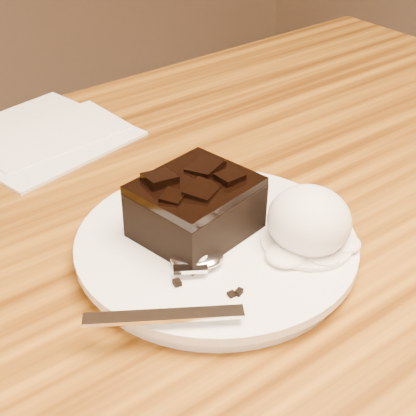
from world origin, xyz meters
TOP-DOWN VIEW (x-y plane):
  - plate at (0.05, 0.05)m, footprint 0.21×0.21m
  - brownie at (0.05, 0.07)m, footprint 0.09×0.08m
  - ice_cream_scoop at (0.10, 0.00)m, footprint 0.06×0.06m
  - melt_puddle at (0.10, 0.00)m, footprint 0.07×0.07m
  - spoon at (0.02, 0.03)m, footprint 0.14×0.11m
  - napkin at (0.04, 0.32)m, footprint 0.18×0.18m
  - crumb_a at (-0.00, 0.02)m, footprint 0.01×0.01m
  - crumb_b at (0.02, -0.01)m, footprint 0.01×0.01m
  - crumb_c at (0.02, -0.01)m, footprint 0.01×0.01m

SIDE VIEW (x-z plane):
  - napkin at x=0.04m, z-range 0.75..0.76m
  - plate at x=0.05m, z-range 0.75..0.77m
  - melt_puddle at x=0.10m, z-range 0.77..0.77m
  - crumb_b at x=0.02m, z-range 0.77..0.77m
  - crumb_a at x=0.00m, z-range 0.77..0.77m
  - crumb_c at x=0.02m, z-range 0.77..0.77m
  - spoon at x=0.02m, z-range 0.77..0.78m
  - brownie at x=0.05m, z-range 0.77..0.81m
  - ice_cream_scoop at x=0.10m, z-range 0.76..0.81m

